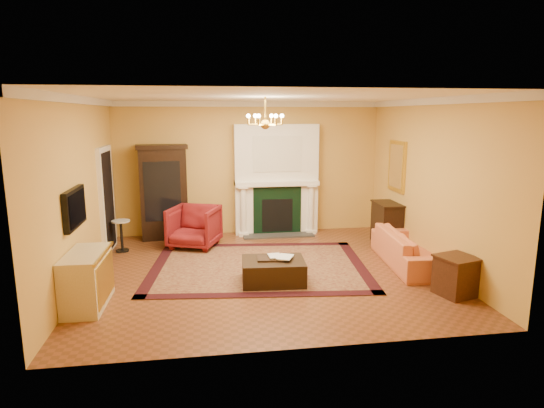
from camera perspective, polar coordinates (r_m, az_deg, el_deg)
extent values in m
cube|color=brown|center=(8.11, -0.80, -8.45)|extent=(6.00, 5.50, 0.02)
cube|color=white|center=(7.64, -0.87, 13.39)|extent=(6.00, 5.50, 0.02)
cube|color=gold|center=(10.45, -2.88, 4.50)|extent=(6.00, 0.02, 3.00)
cube|color=gold|center=(5.07, 3.38, -2.74)|extent=(6.00, 0.02, 3.00)
cube|color=gold|center=(7.92, -22.96, 1.46)|extent=(0.02, 5.50, 3.00)
cube|color=gold|center=(8.66, 19.32, 2.49)|extent=(0.02, 5.50, 3.00)
cube|color=white|center=(10.39, 0.53, 3.09)|extent=(1.90, 0.32, 2.50)
cube|color=silver|center=(10.16, 0.69, 6.31)|extent=(1.10, 0.01, 0.80)
cube|color=#0E331C|center=(10.35, 0.67, -0.88)|extent=(1.10, 0.02, 1.10)
cube|color=black|center=(10.37, 0.67, -1.43)|extent=(0.70, 0.02, 0.75)
cube|color=#333333|center=(10.36, 0.77, -3.88)|extent=(1.60, 0.50, 0.04)
cube|color=white|center=(10.34, 0.58, 2.66)|extent=(1.90, 0.44, 0.10)
cylinder|color=white|center=(10.24, -3.63, -0.81)|extent=(0.14, 0.14, 1.18)
cylinder|color=white|center=(10.48, 4.89, -0.54)|extent=(0.14, 0.14, 1.18)
cube|color=silver|center=(10.33, -2.93, 12.43)|extent=(6.00, 0.08, 0.12)
cube|color=silver|center=(7.82, -23.42, 11.93)|extent=(0.08, 5.50, 0.12)
cube|color=silver|center=(8.56, 19.65, 12.06)|extent=(0.08, 5.50, 0.12)
cube|color=silver|center=(9.62, -20.02, 0.53)|extent=(0.08, 1.05, 2.10)
cube|color=black|center=(9.61, -19.81, 0.37)|extent=(0.02, 0.85, 1.95)
cube|color=black|center=(7.36, -23.55, -0.46)|extent=(0.08, 0.95, 0.58)
cube|color=black|center=(7.35, -23.21, -0.45)|extent=(0.01, 0.85, 0.48)
cube|color=gold|center=(9.88, 15.41, 4.60)|extent=(0.05, 0.76, 1.05)
cube|color=white|center=(9.87, 15.26, 4.60)|extent=(0.01, 0.62, 0.90)
cylinder|color=gold|center=(7.64, -0.86, 11.82)|extent=(0.03, 0.03, 0.40)
sphere|color=gold|center=(7.64, -0.85, 9.94)|extent=(0.16, 0.16, 0.16)
sphere|color=#FFE5B2|center=(7.68, 1.25, 10.99)|extent=(0.07, 0.07, 0.07)
sphere|color=#FFE5B2|center=(7.90, -0.07, 11.00)|extent=(0.07, 0.07, 0.07)
sphere|color=#FFE5B2|center=(7.86, -2.13, 10.99)|extent=(0.07, 0.07, 0.07)
sphere|color=#FFE5B2|center=(7.61, -2.99, 10.98)|extent=(0.07, 0.07, 0.07)
sphere|color=#FFE5B2|center=(7.38, -1.70, 10.98)|extent=(0.07, 0.07, 0.07)
sphere|color=#FFE5B2|center=(7.42, 0.49, 10.99)|extent=(0.07, 0.07, 0.07)
cube|color=#400D0E|center=(8.33, -1.68, -7.79)|extent=(4.13, 3.27, 0.02)
cube|color=black|center=(10.25, -13.45, 1.20)|extent=(1.04, 0.57, 1.98)
imported|color=maroon|center=(9.52, -9.74, -2.59)|extent=(1.17, 1.13, 0.95)
cylinder|color=black|center=(9.68, -18.25, -5.57)|extent=(0.25, 0.25, 0.04)
cylinder|color=black|center=(9.60, -18.36, -3.82)|extent=(0.05, 0.05, 0.57)
cylinder|color=silver|center=(9.53, -18.47, -2.05)|extent=(0.36, 0.36, 0.03)
cube|color=beige|center=(7.09, -22.22, -8.78)|extent=(0.53, 1.08, 0.80)
imported|color=#CE6A41|center=(8.68, 16.84, -4.71)|extent=(0.79, 2.14, 0.82)
cube|color=#3E1D11|center=(7.53, 22.09, -8.46)|extent=(0.62, 0.62, 0.58)
cube|color=black|center=(9.95, 14.20, -2.46)|extent=(0.45, 0.77, 0.85)
cube|color=black|center=(7.49, 0.17, -8.41)|extent=(1.06, 0.80, 0.38)
cube|color=black|center=(7.47, -0.24, -6.83)|extent=(0.45, 0.36, 0.03)
imported|color=gray|center=(7.43, -0.42, -5.70)|extent=(0.20, 0.04, 0.27)
imported|color=gray|center=(7.43, 0.76, -5.53)|extent=(0.22, 0.12, 0.32)
cylinder|color=gray|center=(10.24, -3.29, 3.11)|extent=(0.12, 0.12, 0.10)
cone|color=black|center=(10.21, -3.30, 4.40)|extent=(0.17, 0.17, 0.37)
cylinder|color=gray|center=(10.46, 4.27, 3.22)|extent=(0.10, 0.10, 0.08)
cone|color=black|center=(10.44, 4.29, 4.26)|extent=(0.14, 0.14, 0.30)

